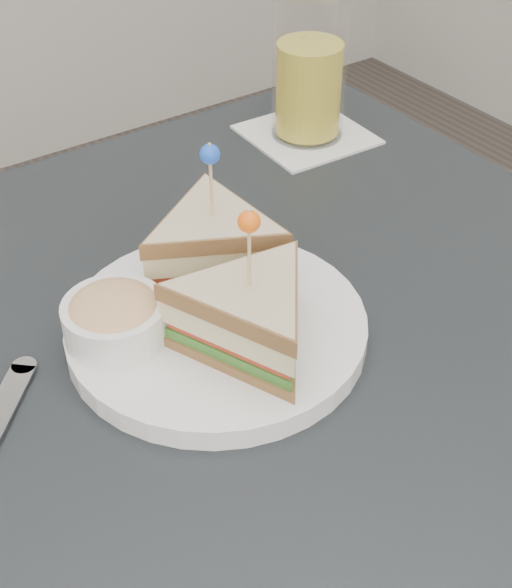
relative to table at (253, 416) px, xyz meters
The scene contains 3 objects.
table is the anchor object (origin of this frame).
plate_meal 0.12m from the table, 103.17° to the left, with size 0.33×0.33×0.15m.
drink_set 0.41m from the table, 45.78° to the left, with size 0.14×0.14×0.17m.
Camera 1 is at (-0.28, -0.41, 1.21)m, focal length 50.00 mm.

